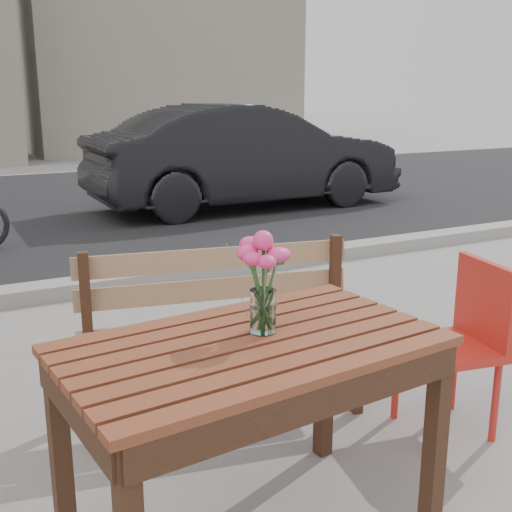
{
  "coord_description": "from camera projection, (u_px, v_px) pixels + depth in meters",
  "views": [
    {
      "loc": [
        -1.05,
        -1.92,
        1.56
      ],
      "look_at": [
        -0.08,
        -0.07,
        1.02
      ],
      "focal_mm": 45.0,
      "sensor_mm": 36.0,
      "label": 1
    }
  ],
  "objects": [
    {
      "name": "main_bench",
      "position": [
        221.0,
        310.0,
        3.13
      ],
      "size": [
        1.43,
        0.67,
        0.86
      ],
      "rotation": [
        0.0,
        0.0,
        -0.2
      ],
      "color": "#916D4B",
      "rests_on": "ground"
    },
    {
      "name": "parked_car",
      "position": [
        245.0,
        156.0,
        8.7
      ],
      "size": [
        4.23,
        1.49,
        1.39
      ],
      "primitive_type": "imported",
      "rotation": [
        0.0,
        0.0,
        1.58
      ],
      "color": "black",
      "rests_on": "ground"
    },
    {
      "name": "street",
      "position": [
        41.0,
        238.0,
        6.84
      ],
      "size": [
        30.0,
        8.12,
        0.12
      ],
      "color": "black",
      "rests_on": "ground"
    },
    {
      "name": "ground",
      "position": [
        267.0,
        502.0,
        2.5
      ],
      "size": [
        80.0,
        80.0,
        0.0
      ],
      "primitive_type": "plane",
      "color": "slate",
      "rests_on": "ground"
    },
    {
      "name": "red_chair",
      "position": [
        463.0,
        335.0,
        2.95
      ],
      "size": [
        0.46,
        0.46,
        0.81
      ],
      "rotation": [
        0.0,
        0.0,
        -1.75
      ],
      "color": "red",
      "rests_on": "ground"
    },
    {
      "name": "main_vase",
      "position": [
        263.0,
        270.0,
        2.12
      ],
      "size": [
        0.19,
        0.19,
        0.35
      ],
      "color": "white",
      "rests_on": "main_table"
    },
    {
      "name": "main_table",
      "position": [
        252.0,
        375.0,
        2.13
      ],
      "size": [
        1.3,
        0.83,
        0.76
      ],
      "rotation": [
        0.0,
        0.0,
        0.09
      ],
      "color": "brown",
      "rests_on": "ground"
    }
  ]
}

